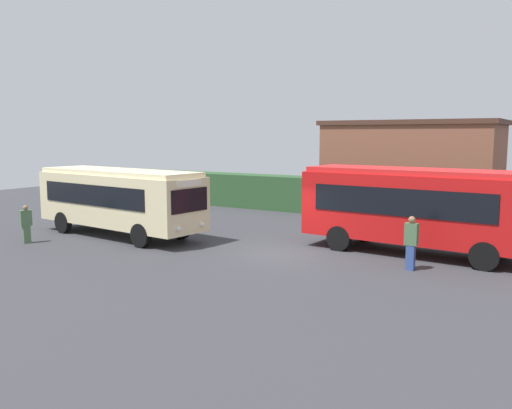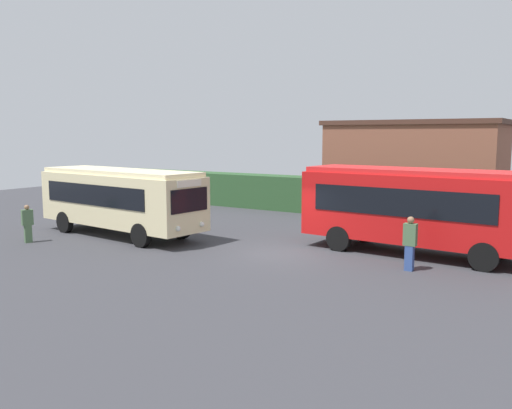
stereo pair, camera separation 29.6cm
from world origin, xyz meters
name	(u,v)px [view 1 (the left image)]	position (x,y,z in m)	size (l,w,h in m)	color
ground_plane	(282,253)	(0.00, 0.00, 0.00)	(64.00, 64.00, 0.00)	#38383D
bus_cream	(119,198)	(-8.04, -0.68, 1.76)	(9.14, 3.32, 3.03)	beige
bus_red	(418,206)	(4.51, 2.62, 1.89)	(9.07, 3.12, 3.30)	red
person_left	(26,223)	(-10.22, -3.96, 0.85)	(0.41, 0.51, 1.63)	#4C6B47
person_center	(411,242)	(5.00, 0.03, 0.99)	(0.43, 0.26, 1.86)	#334C8C
hedge_row	(376,199)	(0.00, 10.86, 1.04)	(44.00, 1.74, 2.09)	#2C512C
depot_building	(413,163)	(0.10, 17.65, 2.77)	(11.06, 6.44, 5.52)	brown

